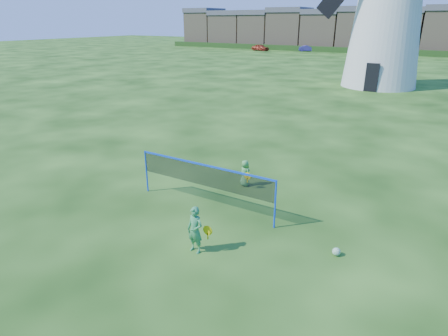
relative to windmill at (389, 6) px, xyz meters
name	(u,v)px	position (x,y,z in m)	size (l,w,h in m)	color
ground	(211,215)	(0.37, -29.03, -6.89)	(220.00, 220.00, 0.00)	black
windmill	(389,6)	(0.00, 0.00, 0.00)	(13.59, 6.55, 19.44)	silver
badminton_net	(204,176)	(-0.09, -28.68, -5.75)	(5.05, 0.05, 1.55)	blue
player_girl	(195,230)	(1.12, -30.92, -6.23)	(0.67, 0.37, 1.31)	#378A50
player_boy	(245,173)	(0.19, -26.40, -6.39)	(0.65, 0.50, 1.00)	#4FA34E
play_ball	(336,252)	(4.41, -29.14, -6.78)	(0.22, 0.22, 0.22)	green
terraced_houses	(307,29)	(-22.42, 42.97, -2.83)	(58.55, 8.40, 8.34)	gray
hedge	(300,48)	(-21.63, 36.97, -6.39)	(62.00, 0.80, 1.00)	#193814
car_left	(260,48)	(-28.65, 33.65, -6.27)	(1.46, 3.63, 1.24)	maroon
car_right	(307,48)	(-19.97, 36.86, -6.34)	(1.17, 3.36, 1.11)	navy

